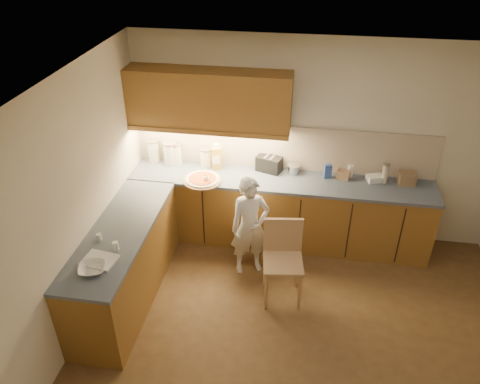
{
  "coord_description": "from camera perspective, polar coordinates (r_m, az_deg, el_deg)",
  "views": [
    {
      "loc": [
        -0.08,
        -3.28,
        3.85
      ],
      "look_at": [
        -0.8,
        1.2,
        1.0
      ],
      "focal_mm": 35.0,
      "sensor_mm": 36.0,
      "label": 1
    }
  ],
  "objects": [
    {
      "name": "tall_jar",
      "position": [
        5.89,
        17.28,
        2.21
      ],
      "size": [
        0.08,
        0.08,
        0.26
      ],
      "rotation": [
        0.0,
        0.0,
        -0.43
      ],
      "color": "beige",
      "rests_on": "l_counter"
    },
    {
      "name": "wooden_chair",
      "position": [
        5.18,
        5.24,
        -7.62
      ],
      "size": [
        0.48,
        0.48,
        0.95
      ],
      "rotation": [
        0.0,
        0.0,
        0.14
      ],
      "color": "tan",
      "rests_on": "ground"
    },
    {
      "name": "canister_a",
      "position": [
        6.19,
        -10.48,
        4.95
      ],
      "size": [
        0.15,
        0.15,
        0.31
      ],
      "rotation": [
        0.0,
        0.0,
        0.18
      ],
      "color": "beige",
      "rests_on": "l_counter"
    },
    {
      "name": "white_bottle",
      "position": [
        5.93,
        13.3,
        2.49
      ],
      "size": [
        0.06,
        0.06,
        0.16
      ],
      "primitive_type": "cube",
      "rotation": [
        0.0,
        0.0,
        0.26
      ],
      "color": "white",
      "rests_on": "l_counter"
    },
    {
      "name": "mixing_bowl",
      "position": [
        4.58,
        -17.58,
        -8.92
      ],
      "size": [
        0.31,
        0.31,
        0.06
      ],
      "primitive_type": "imported",
      "rotation": [
        0.0,
        0.0,
        0.28
      ],
      "color": "silver",
      "rests_on": "l_counter"
    },
    {
      "name": "oil_jug",
      "position": [
        5.92,
        -2.87,
        4.23
      ],
      "size": [
        0.14,
        0.12,
        0.35
      ],
      "rotation": [
        0.0,
        0.0,
        0.37
      ],
      "color": "gold",
      "rests_on": "l_counter"
    },
    {
      "name": "flat_pack",
      "position": [
        5.93,
        16.14,
        1.62
      ],
      "size": [
        0.23,
        0.19,
        0.08
      ],
      "primitive_type": "cube",
      "rotation": [
        0.0,
        0.0,
        0.31
      ],
      "color": "white",
      "rests_on": "l_counter"
    },
    {
      "name": "blue_box",
      "position": [
        5.85,
        10.64,
        2.51
      ],
      "size": [
        0.1,
        0.08,
        0.18
      ],
      "primitive_type": "cube",
      "rotation": [
        0.0,
        0.0,
        0.25
      ],
      "color": "#334D99",
      "rests_on": "l_counter"
    },
    {
      "name": "room",
      "position": [
        3.93,
        8.77,
        -1.81
      ],
      "size": [
        4.54,
        4.5,
        2.62
      ],
      "color": "brown",
      "rests_on": "ground"
    },
    {
      "name": "toaster",
      "position": [
        5.91,
        3.57,
        3.45
      ],
      "size": [
        0.35,
        0.26,
        0.2
      ],
      "rotation": [
        0.0,
        0.0,
        -0.32
      ],
      "color": "black",
      "rests_on": "l_counter"
    },
    {
      "name": "child",
      "position": [
        5.43,
        1.22,
        -4.22
      ],
      "size": [
        0.54,
        0.46,
        1.26
      ],
      "primitive_type": "imported",
      "rotation": [
        0.0,
        0.0,
        0.41
      ],
      "color": "white",
      "rests_on": "ground"
    },
    {
      "name": "pizza_on_board",
      "position": [
        5.73,
        -4.58,
        1.51
      ],
      "size": [
        0.48,
        0.48,
        0.19
      ],
      "rotation": [
        0.0,
        0.0,
        -0.39
      ],
      "color": "#A17C50",
      "rests_on": "l_counter"
    },
    {
      "name": "l_counter",
      "position": [
        5.71,
        -1.14,
        -4.23
      ],
      "size": [
        3.77,
        2.62,
        0.92
      ],
      "color": "olive",
      "rests_on": "ground"
    },
    {
      "name": "card_box_a",
      "position": [
        5.89,
        12.5,
        2.12
      ],
      "size": [
        0.17,
        0.14,
        0.11
      ],
      "primitive_type": "cube",
      "rotation": [
        0.0,
        0.0,
        -0.27
      ],
      "color": "#9C7654",
      "rests_on": "l_counter"
    },
    {
      "name": "upper_cabinets",
      "position": [
        5.61,
        -3.86,
        11.17
      ],
      "size": [
        1.95,
        0.36,
        0.73
      ],
      "color": "olive",
      "rests_on": "ground"
    },
    {
      "name": "dough_cloth",
      "position": [
        4.69,
        -16.75,
        -7.98
      ],
      "size": [
        0.34,
        0.29,
        0.02
      ],
      "primitive_type": "cube",
      "rotation": [
        0.0,
        0.0,
        -0.14
      ],
      "color": "silver",
      "rests_on": "l_counter"
    },
    {
      "name": "canister_b",
      "position": [
        6.1,
        -8.5,
        4.72
      ],
      "size": [
        0.18,
        0.18,
        0.31
      ],
      "rotation": [
        0.0,
        0.0,
        -0.02
      ],
      "color": "beige",
      "rests_on": "l_counter"
    },
    {
      "name": "backsplash",
      "position": [
        5.89,
        5.32,
        5.39
      ],
      "size": [
        3.75,
        0.02,
        0.58
      ],
      "primitive_type": "cube",
      "color": "beige",
      "rests_on": "l_counter"
    },
    {
      "name": "spice_jar_b",
      "position": [
        4.78,
        -14.94,
        -6.34
      ],
      "size": [
        0.08,
        0.08,
        0.08
      ],
      "primitive_type": "cylinder",
      "rotation": [
        0.0,
        0.0,
        0.39
      ],
      "color": "white",
      "rests_on": "l_counter"
    },
    {
      "name": "spice_jar_a",
      "position": [
        4.94,
        -16.82,
        -5.27
      ],
      "size": [
        0.06,
        0.06,
        0.07
      ],
      "primitive_type": "cylinder",
      "rotation": [
        0.0,
        0.0,
        -0.07
      ],
      "color": "silver",
      "rests_on": "l_counter"
    },
    {
      "name": "card_box_b",
      "position": [
        5.97,
        19.69,
        1.59
      ],
      "size": [
        0.2,
        0.16,
        0.15
      ],
      "primitive_type": "cube",
      "rotation": [
        0.0,
        0.0,
        0.03
      ],
      "color": "#957450",
      "rests_on": "l_counter"
    },
    {
      "name": "steel_pot",
      "position": [
        5.89,
        6.52,
        2.78
      ],
      "size": [
        0.15,
        0.15,
        0.12
      ],
      "color": "#B5B5BA",
      "rests_on": "l_counter"
    },
    {
      "name": "canister_c",
      "position": [
        6.1,
        -7.82,
        4.67
      ],
      "size": [
        0.15,
        0.15,
        0.29
      ],
      "rotation": [
        0.0,
        0.0,
        0.09
      ],
      "color": "silver",
      "rests_on": "l_counter"
    },
    {
      "name": "canister_d",
      "position": [
        6.01,
        -4.17,
        4.26
      ],
      "size": [
        0.16,
        0.16,
        0.25
      ],
      "rotation": [
        0.0,
        0.0,
        0.34
      ],
      "color": "white",
      "rests_on": "l_counter"
    }
  ]
}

